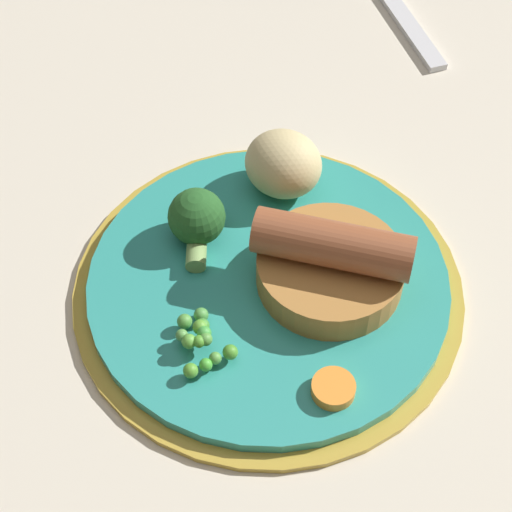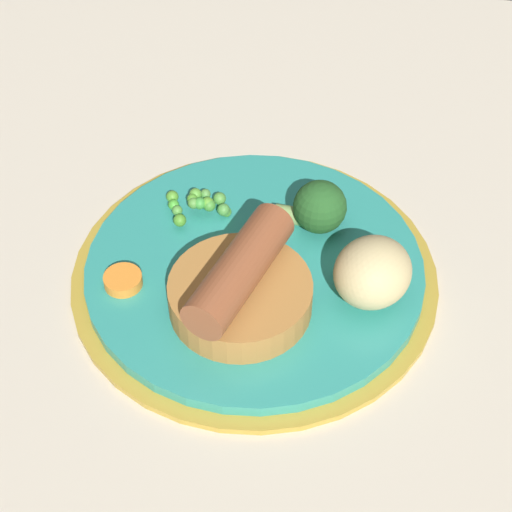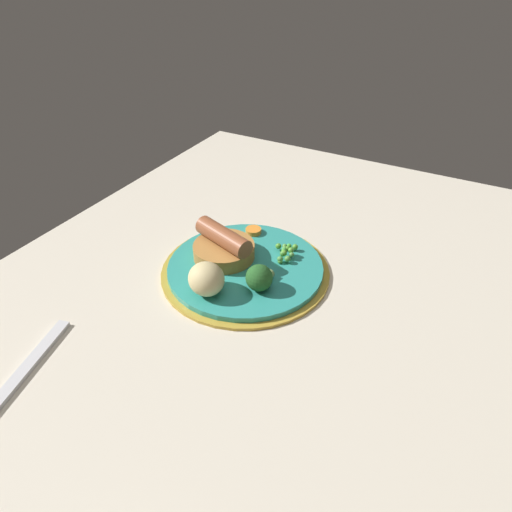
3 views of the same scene
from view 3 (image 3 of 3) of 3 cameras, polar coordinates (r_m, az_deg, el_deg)
dining_table at (r=70.24cm, az=-0.76°, el=-5.17°), size 110.00×80.00×3.00cm
dinner_plate at (r=72.41cm, az=-1.34°, el=-1.63°), size 26.67×26.67×1.40cm
sausage_pudding at (r=72.73cm, az=-4.05°, el=1.19°), size 9.85×10.76×5.37cm
pea_pile at (r=73.29cm, az=3.74°, el=0.54°), size 5.20×3.75×1.72cm
broccoli_floret_far at (r=66.18cm, az=0.46°, el=-2.73°), size 5.39×4.00×4.00cm
potato_chunk_0 at (r=65.57cm, az=-6.22°, el=-2.86°), size 7.39×7.54×4.80cm
carrot_slice_1 at (r=79.38cm, az=-0.33°, el=3.18°), size 2.93×2.93×0.84cm
fork at (r=64.23cm, az=-27.12°, el=-12.82°), size 17.82×6.12×0.60cm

